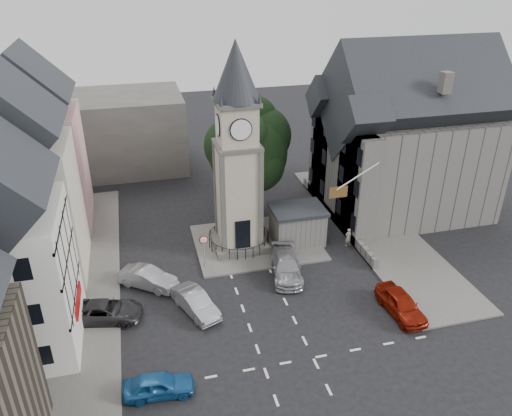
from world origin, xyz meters
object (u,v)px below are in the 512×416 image
object	(u,v)px
clock_tower	(237,152)
stone_shelter	(297,225)
car_east_red	(401,304)
pedestrian	(348,237)
car_west_blue	(159,385)

from	to	relation	value
clock_tower	stone_shelter	size ratio (longest dim) A/B	3.78
clock_tower	car_east_red	bearing A→B (deg)	-52.28
clock_tower	pedestrian	bearing A→B (deg)	-14.08
car_west_blue	pedestrian	xyz separation A→B (m)	(16.12, 11.83, 0.14)
stone_shelter	car_east_red	world-z (taller)	stone_shelter
car_east_red	pedestrian	world-z (taller)	pedestrian
clock_tower	car_east_red	xyz separation A→B (m)	(8.50, -10.99, -7.37)
clock_tower	pedestrian	size ratio (longest dim) A/B	10.29
car_west_blue	pedestrian	bearing A→B (deg)	-49.78
car_west_blue	stone_shelter	bearing A→B (deg)	-38.39
clock_tower	car_west_blue	size ratio (longest dim) A/B	4.27
stone_shelter	car_east_red	xyz separation A→B (m)	(3.70, -10.50, -0.80)
car_west_blue	car_east_red	bearing A→B (deg)	-75.44
clock_tower	stone_shelter	bearing A→B (deg)	-5.84
pedestrian	car_west_blue	bearing A→B (deg)	29.41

